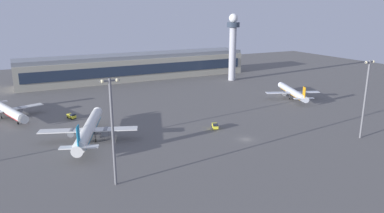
{
  "coord_description": "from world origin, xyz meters",
  "views": [
    {
      "loc": [
        -70.15,
        -97.96,
        44.31
      ],
      "look_at": [
        -3.72,
        34.96,
        4.0
      ],
      "focal_mm": 33.6,
      "sensor_mm": 36.0,
      "label": 1
    }
  ],
  "objects_px": {
    "airplane_mid_apron": "(89,129)",
    "maintenance_van": "(215,126)",
    "control_tower": "(233,43)",
    "airplane_taxiway_distant": "(7,110)",
    "cargo_loader": "(72,116)",
    "airplane_near_gate": "(292,92)",
    "apron_light_central": "(366,95)",
    "apron_light_east": "(112,126)"
  },
  "relations": [
    {
      "from": "control_tower",
      "to": "airplane_near_gate",
      "type": "distance_m",
      "value": 59.7
    },
    {
      "from": "airplane_near_gate",
      "to": "cargo_loader",
      "type": "distance_m",
      "value": 107.79
    },
    {
      "from": "control_tower",
      "to": "maintenance_van",
      "type": "height_order",
      "value": "control_tower"
    },
    {
      "from": "airplane_near_gate",
      "to": "airplane_taxiway_distant",
      "type": "height_order",
      "value": "airplane_taxiway_distant"
    },
    {
      "from": "apron_light_east",
      "to": "airplane_taxiway_distant",
      "type": "bearing_deg",
      "value": 107.76
    },
    {
      "from": "control_tower",
      "to": "airplane_mid_apron",
      "type": "relative_size",
      "value": 1.0
    },
    {
      "from": "airplane_taxiway_distant",
      "to": "apron_light_central",
      "type": "distance_m",
      "value": 139.66
    },
    {
      "from": "airplane_taxiway_distant",
      "to": "apron_light_east",
      "type": "bearing_deg",
      "value": 89.71
    },
    {
      "from": "apron_light_central",
      "to": "apron_light_east",
      "type": "distance_m",
      "value": 87.36
    },
    {
      "from": "maintenance_van",
      "to": "apron_light_east",
      "type": "height_order",
      "value": "apron_light_east"
    },
    {
      "from": "control_tower",
      "to": "maintenance_van",
      "type": "distance_m",
      "value": 102.23
    },
    {
      "from": "airplane_mid_apron",
      "to": "cargo_loader",
      "type": "distance_m",
      "value": 30.02
    },
    {
      "from": "cargo_loader",
      "to": "apron_light_central",
      "type": "height_order",
      "value": "apron_light_central"
    },
    {
      "from": "airplane_mid_apron",
      "to": "airplane_near_gate",
      "type": "relative_size",
      "value": 1.22
    },
    {
      "from": "cargo_loader",
      "to": "maintenance_van",
      "type": "height_order",
      "value": "same"
    },
    {
      "from": "control_tower",
      "to": "airplane_taxiway_distant",
      "type": "bearing_deg",
      "value": -167.06
    },
    {
      "from": "airplane_near_gate",
      "to": "airplane_taxiway_distant",
      "type": "relative_size",
      "value": 0.92
    },
    {
      "from": "airplane_mid_apron",
      "to": "cargo_loader",
      "type": "height_order",
      "value": "airplane_mid_apron"
    },
    {
      "from": "cargo_loader",
      "to": "apron_light_east",
      "type": "height_order",
      "value": "apron_light_east"
    },
    {
      "from": "airplane_taxiway_distant",
      "to": "apron_light_east",
      "type": "distance_m",
      "value": 82.84
    },
    {
      "from": "airplane_near_gate",
      "to": "airplane_taxiway_distant",
      "type": "distance_m",
      "value": 133.26
    },
    {
      "from": "airplane_near_gate",
      "to": "cargo_loader",
      "type": "height_order",
      "value": "airplane_near_gate"
    },
    {
      "from": "airplane_taxiway_distant",
      "to": "apron_light_central",
      "type": "height_order",
      "value": "apron_light_central"
    },
    {
      "from": "cargo_loader",
      "to": "apron_light_east",
      "type": "bearing_deg",
      "value": 67.29
    },
    {
      "from": "control_tower",
      "to": "cargo_loader",
      "type": "relative_size",
      "value": 9.14
    },
    {
      "from": "airplane_taxiway_distant",
      "to": "cargo_loader",
      "type": "distance_m",
      "value": 26.79
    },
    {
      "from": "control_tower",
      "to": "airplane_near_gate",
      "type": "height_order",
      "value": "control_tower"
    },
    {
      "from": "airplane_near_gate",
      "to": "maintenance_van",
      "type": "height_order",
      "value": "airplane_near_gate"
    },
    {
      "from": "airplane_mid_apron",
      "to": "maintenance_van",
      "type": "relative_size",
      "value": 9.11
    },
    {
      "from": "control_tower",
      "to": "apron_light_central",
      "type": "distance_m",
      "value": 113.75
    },
    {
      "from": "apron_light_east",
      "to": "control_tower",
      "type": "bearing_deg",
      "value": 45.78
    },
    {
      "from": "airplane_mid_apron",
      "to": "airplane_near_gate",
      "type": "xyz_separation_m",
      "value": [
        105.3,
        15.61,
        -0.74
      ]
    },
    {
      "from": "airplane_taxiway_distant",
      "to": "cargo_loader",
      "type": "bearing_deg",
      "value": 135.3
    },
    {
      "from": "apron_light_central",
      "to": "cargo_loader",
      "type": "bearing_deg",
      "value": 141.53
    },
    {
      "from": "control_tower",
      "to": "apron_light_central",
      "type": "height_order",
      "value": "control_tower"
    },
    {
      "from": "airplane_taxiway_distant",
      "to": "control_tower",
      "type": "bearing_deg",
      "value": 174.88
    },
    {
      "from": "cargo_loader",
      "to": "maintenance_van",
      "type": "bearing_deg",
      "value": 117.04
    },
    {
      "from": "airplane_mid_apron",
      "to": "maintenance_van",
      "type": "distance_m",
      "value": 46.49
    },
    {
      "from": "airplane_mid_apron",
      "to": "maintenance_van",
      "type": "xyz_separation_m",
      "value": [
        45.58,
        -8.66,
        -3.0
      ]
    },
    {
      "from": "maintenance_van",
      "to": "cargo_loader",
      "type": "bearing_deg",
      "value": -17.43
    },
    {
      "from": "airplane_mid_apron",
      "to": "apron_light_east",
      "type": "xyz_separation_m",
      "value": [
        -0.38,
        -36.23,
        11.8
      ]
    },
    {
      "from": "airplane_mid_apron",
      "to": "apron_light_central",
      "type": "bearing_deg",
      "value": -4.78
    }
  ]
}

